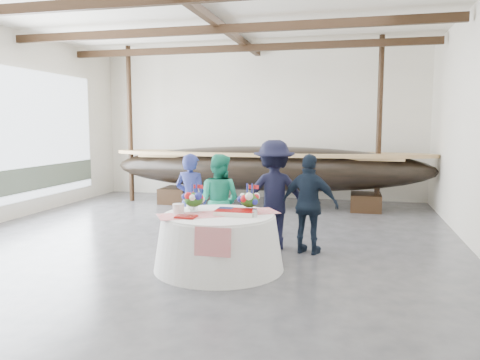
# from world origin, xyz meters

# --- Properties ---
(floor) EXTENTS (10.00, 12.00, 0.01)m
(floor) POSITION_xyz_m (0.00, 0.00, 0.00)
(floor) COLOR #3D3D42
(floor) RESTS_ON ground
(wall_back) EXTENTS (10.00, 0.02, 4.50)m
(wall_back) POSITION_xyz_m (0.00, 6.00, 2.25)
(wall_back) COLOR silver
(wall_back) RESTS_ON ground
(pavilion_structure) EXTENTS (9.80, 11.76, 4.50)m
(pavilion_structure) POSITION_xyz_m (0.00, 0.76, 4.00)
(pavilion_structure) COLOR black
(pavilion_structure) RESTS_ON ground
(open_bay) EXTENTS (0.03, 7.00, 3.20)m
(open_bay) POSITION_xyz_m (-4.95, 1.00, 1.83)
(open_bay) COLOR silver
(open_bay) RESTS_ON ground
(longboat_display) EXTENTS (8.87, 1.77, 1.66)m
(longboat_display) POSITION_xyz_m (0.56, 4.34, 1.06)
(longboat_display) COLOR black
(longboat_display) RESTS_ON ground
(banquet_table) EXTENTS (2.04, 2.04, 0.87)m
(banquet_table) POSITION_xyz_m (0.86, -1.38, 0.43)
(banquet_table) COLOR white
(banquet_table) RESTS_ON ground
(tabletop_items) EXTENTS (1.89, 1.45, 0.40)m
(tabletop_items) POSITION_xyz_m (0.85, -1.29, 1.02)
(tabletop_items) COLOR red
(tabletop_items) RESTS_ON banquet_table
(guest_woman_blue) EXTENTS (0.68, 0.50, 1.73)m
(guest_woman_blue) POSITION_xyz_m (-0.03, -0.15, 0.86)
(guest_woman_blue) COLOR navy
(guest_woman_blue) RESTS_ON ground
(guest_woman_teal) EXTENTS (0.93, 0.78, 1.72)m
(guest_woman_teal) POSITION_xyz_m (0.49, -0.11, 0.86)
(guest_woman_teal) COLOR #1D9874
(guest_woman_teal) RESTS_ON ground
(guest_man_left) EXTENTS (1.43, 1.05, 1.98)m
(guest_man_left) POSITION_xyz_m (1.49, 0.04, 0.99)
(guest_man_left) COLOR black
(guest_man_left) RESTS_ON ground
(guest_man_right) EXTENTS (1.10, 0.66, 1.75)m
(guest_man_right) POSITION_xyz_m (2.16, -0.18, 0.88)
(guest_man_right) COLOR black
(guest_man_right) RESTS_ON ground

